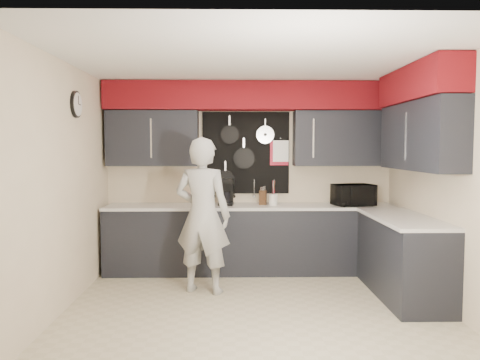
{
  "coord_description": "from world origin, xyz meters",
  "views": [
    {
      "loc": [
        -0.26,
        -4.87,
        1.7
      ],
      "look_at": [
        -0.16,
        0.5,
        1.33
      ],
      "focal_mm": 35.0,
      "sensor_mm": 36.0,
      "label": 1
    }
  ],
  "objects_px": {
    "knife_block": "(263,198)",
    "coffee_maker": "(226,191)",
    "person": "(203,215)",
    "microwave": "(353,195)",
    "utensil_crock": "(273,200)"
  },
  "relations": [
    {
      "from": "knife_block",
      "to": "coffee_maker",
      "type": "height_order",
      "value": "coffee_maker"
    },
    {
      "from": "microwave",
      "to": "coffee_maker",
      "type": "relative_size",
      "value": 1.44
    },
    {
      "from": "knife_block",
      "to": "utensil_crock",
      "type": "bearing_deg",
      "value": -1.74
    },
    {
      "from": "utensil_crock",
      "to": "person",
      "type": "bearing_deg",
      "value": -135.87
    },
    {
      "from": "utensil_crock",
      "to": "person",
      "type": "distance_m",
      "value": 1.26
    },
    {
      "from": "microwave",
      "to": "knife_block",
      "type": "distance_m",
      "value": 1.22
    },
    {
      "from": "utensil_crock",
      "to": "person",
      "type": "relative_size",
      "value": 0.08
    },
    {
      "from": "microwave",
      "to": "utensil_crock",
      "type": "bearing_deg",
      "value": 162.34
    },
    {
      "from": "person",
      "to": "knife_block",
      "type": "bearing_deg",
      "value": -113.74
    },
    {
      "from": "microwave",
      "to": "utensil_crock",
      "type": "distance_m",
      "value": 1.08
    },
    {
      "from": "coffee_maker",
      "to": "person",
      "type": "distance_m",
      "value": 0.98
    },
    {
      "from": "microwave",
      "to": "person",
      "type": "distance_m",
      "value": 2.14
    },
    {
      "from": "coffee_maker",
      "to": "person",
      "type": "relative_size",
      "value": 0.2
    },
    {
      "from": "microwave",
      "to": "coffee_maker",
      "type": "xyz_separation_m",
      "value": [
        -1.71,
        0.11,
        0.04
      ]
    },
    {
      "from": "microwave",
      "to": "person",
      "type": "bearing_deg",
      "value": -171.84
    }
  ]
}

